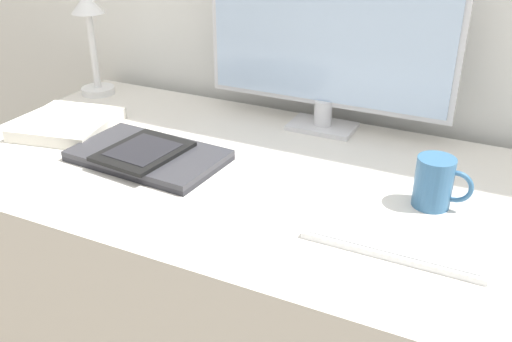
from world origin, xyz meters
name	(u,v)px	position (x,y,z in m)	size (l,w,h in m)	color
desk	(271,305)	(0.00, 0.14, 0.37)	(1.55, 0.75, 0.73)	silver
monitor	(328,37)	(0.01, 0.44, 0.97)	(0.64, 0.11, 0.44)	silver
keyboard	(396,242)	(0.31, -0.02, 0.74)	(0.32, 0.11, 0.01)	silver
laptop	(149,156)	(-0.29, 0.08, 0.75)	(0.36, 0.22, 0.02)	#232328
ereader	(143,151)	(-0.29, 0.06, 0.76)	(0.18, 0.21, 0.01)	black
desk_lamp	(91,31)	(-0.70, 0.40, 0.92)	(0.10, 0.10, 0.30)	white
notebook	(68,124)	(-0.59, 0.14, 0.75)	(0.26, 0.27, 0.03)	silver
coffee_mug	(435,183)	(0.34, 0.15, 0.79)	(0.11, 0.08, 0.10)	#336089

